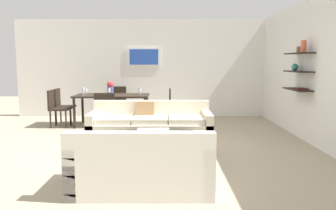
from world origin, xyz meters
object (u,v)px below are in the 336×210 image
object	(u,v)px
coffee_table	(157,148)
dining_chair_left_near	(55,106)
candle_jar	(173,134)
dining_chair_head	(116,101)
wine_glass_left_near	(82,90)
dining_chair_right_far	(164,104)
centerpiece_vase	(109,88)
wine_glass_right_far	(138,90)
apple_on_coffee_table	(142,134)
loveseat_white	(141,166)
dining_chair_left_far	(60,104)
wine_glass_foot	(107,91)
dining_chair_foot	(104,110)
wine_glass_left_far	(84,90)
decorative_bowl	(153,135)
sofa_beige	(149,128)
dining_table	(110,98)

from	to	relation	value
coffee_table	dining_chair_left_near	distance (m)	3.68
candle_jar	coffee_table	bearing A→B (deg)	-173.40
dining_chair_head	wine_glass_left_near	distance (m)	1.22
dining_chair_right_far	centerpiece_vase	size ratio (longest dim) A/B	2.65
dining_chair_head	wine_glass_right_far	distance (m)	1.05
apple_on_coffee_table	centerpiece_vase	bearing A→B (deg)	109.24
dining_chair_left_near	wine_glass_left_near	xyz separation A→B (m)	(0.63, 0.09, 0.38)
loveseat_white	candle_jar	bearing A→B (deg)	71.80
wine_glass_right_far	dining_chair_left_far	bearing A→B (deg)	177.37
apple_on_coffee_table	dining_chair_left_near	xyz separation A→B (m)	(-2.26, 2.71, 0.09)
centerpiece_vase	wine_glass_foot	bearing A→B (deg)	-84.81
loveseat_white	centerpiece_vase	xyz separation A→B (m)	(-1.07, 4.11, 0.63)
apple_on_coffee_table	dining_chair_foot	bearing A→B (deg)	115.35
wine_glass_foot	wine_glass_left_far	xyz separation A→B (m)	(-0.66, 0.49, -0.03)
loveseat_white	dining_chair_left_far	xyz separation A→B (m)	(-2.33, 4.33, 0.21)
wine_glass_left_near	centerpiece_vase	size ratio (longest dim) A/B	0.57
decorative_bowl	candle_jar	bearing A→B (deg)	19.14
dining_chair_left_far	wine_glass_left_far	xyz separation A→B (m)	(0.63, -0.09, 0.35)
coffee_table	dining_chair_left_far	bearing A→B (deg)	128.79
dining_chair_head	dining_chair_foot	distance (m)	1.70
coffee_table	apple_on_coffee_table	size ratio (longest dim) A/B	14.91
sofa_beige	dining_chair_left_far	xyz separation A→B (m)	(-2.31, 2.00, 0.21)
candle_jar	dining_table	world-z (taller)	dining_table
candle_jar	sofa_beige	bearing A→B (deg)	112.41
loveseat_white	dining_table	size ratio (longest dim) A/B	0.95
wine_glass_left_near	loveseat_white	bearing A→B (deg)	-67.09
dining_chair_left_near	decorative_bowl	bearing A→B (deg)	-48.66
coffee_table	dining_chair_left_near	bearing A→B (deg)	132.69
wine_glass_left_far	decorative_bowl	bearing A→B (deg)	-59.54
coffee_table	wine_glass_right_far	world-z (taller)	wine_glass_right_far
dining_chair_right_far	dining_chair_left_near	world-z (taller)	same
candle_jar	centerpiece_vase	bearing A→B (deg)	117.68
sofa_beige	dining_chair_foot	world-z (taller)	dining_chair_foot
dining_chair_right_far	loveseat_white	bearing A→B (deg)	-93.26
candle_jar	dining_chair_head	xyz separation A→B (m)	(-1.46, 3.71, 0.09)
dining_chair_left_far	dining_table	bearing A→B (deg)	-8.78
dining_chair_foot	candle_jar	bearing A→B (deg)	-54.08
dining_chair_head	dining_chair_left_far	bearing A→B (deg)	-153.20
centerpiece_vase	wine_glass_right_far	bearing A→B (deg)	10.42
dining_chair_foot	dining_chair_head	bearing A→B (deg)	90.00
decorative_bowl	dining_chair_left_near	size ratio (longest dim) A/B	0.39
candle_jar	wine_glass_left_far	xyz separation A→B (m)	(-2.12, 2.97, 0.44)
dining_chair_left_far	candle_jar	bearing A→B (deg)	-48.11
decorative_bowl	wine_glass_foot	size ratio (longest dim) A/B	1.79
dining_table	dining_chair_left_near	bearing A→B (deg)	-171.22
dining_chair_left_far	dining_chair_right_far	distance (m)	2.57
decorative_bowl	wine_glass_left_far	world-z (taller)	wine_glass_left_far
sofa_beige	decorative_bowl	xyz separation A→B (m)	(0.13, -1.16, 0.13)
coffee_table	dining_table	bearing A→B (deg)	112.49
dining_chair_left_near	wine_glass_left_near	world-z (taller)	wine_glass_left_near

